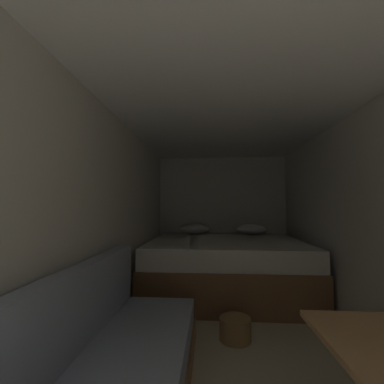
% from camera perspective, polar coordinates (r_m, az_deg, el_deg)
% --- Properties ---
extents(ground_plane, '(6.76, 6.76, 0.00)m').
position_cam_1_polar(ground_plane, '(2.53, 9.82, -31.76)').
color(ground_plane, beige).
extents(wall_back, '(2.33, 0.05, 2.09)m').
position_cam_1_polar(wall_back, '(4.63, 6.70, -5.25)').
color(wall_back, silver).
rests_on(wall_back, ground).
extents(wall_left, '(0.05, 4.76, 2.09)m').
position_cam_1_polar(wall_left, '(2.41, -18.85, -7.07)').
color(wall_left, silver).
rests_on(wall_left, ground).
extents(wall_right, '(0.05, 4.76, 2.09)m').
position_cam_1_polar(wall_right, '(2.60, 35.66, -6.35)').
color(wall_right, silver).
rests_on(wall_right, ground).
extents(ceiling_slab, '(2.33, 4.76, 0.05)m').
position_cam_1_polar(ceiling_slab, '(2.40, 9.32, 18.85)').
color(ceiling_slab, white).
rests_on(ceiling_slab, wall_left).
extents(bed, '(2.11, 1.76, 0.91)m').
position_cam_1_polar(bed, '(3.78, 7.45, -15.97)').
color(bed, brown).
rests_on(bed, ground).
extents(wicker_basket, '(0.29, 0.29, 0.20)m').
position_cam_1_polar(wicker_basket, '(2.67, 9.57, -27.83)').
color(wicker_basket, olive).
rests_on(wicker_basket, ground).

